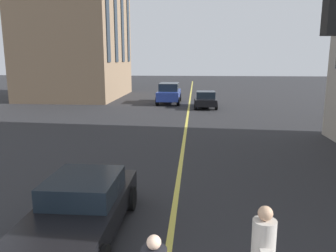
{
  "coord_description": "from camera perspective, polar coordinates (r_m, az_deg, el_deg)",
  "views": [
    {
      "loc": [
        -2.38,
        -0.52,
        4.06
      ],
      "look_at": [
        10.55,
        0.54,
        1.44
      ],
      "focal_mm": 35.5,
      "sensor_mm": 36.0,
      "label": 1
    }
  ],
  "objects": [
    {
      "name": "car_blue_trailing",
      "position": [
        31.06,
        0.18,
        5.72
      ],
      "size": [
        4.7,
        2.14,
        1.88
      ],
      "color": "navy",
      "rests_on": "ground_plane"
    },
    {
      "name": "car_black_far",
      "position": [
        28.37,
        6.46,
        4.56
      ],
      "size": [
        3.9,
        1.89,
        1.4
      ],
      "color": "black",
      "rests_on": "ground_plane"
    },
    {
      "name": "car_black_near",
      "position": [
        8.18,
        -14.52,
        -13.21
      ],
      "size": [
        4.4,
        1.95,
        1.37
      ],
      "color": "black",
      "rests_on": "ground_plane"
    },
    {
      "name": "lane_centre_line",
      "position": [
        22.75,
        3.3,
        1.14
      ],
      "size": [
        80.0,
        0.16,
        0.01
      ],
      "color": "#D8C64C",
      "rests_on": "ground_plane"
    }
  ]
}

